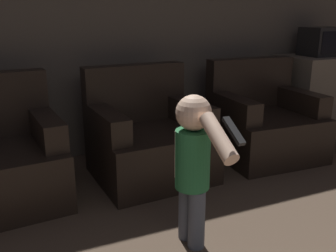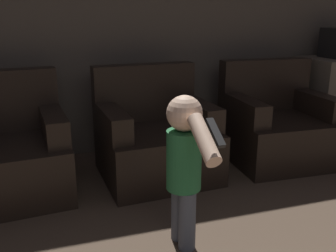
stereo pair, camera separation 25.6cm
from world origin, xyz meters
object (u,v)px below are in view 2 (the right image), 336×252
Objects in this scene: armchair_middle at (155,139)px; armchair_right at (276,126)px; armchair_left at (4,154)px; person_toddler at (184,161)px.

armchair_middle and armchair_right have the same top height.
armchair_left is 1.07× the size of person_toddler.
person_toddler is (-0.12, -1.05, 0.22)m from armchair_middle.
armchair_right is (2.36, 0.00, 0.00)m from armchair_left.
armchair_left reaches higher than person_toddler.
person_toddler is at bearing -49.72° from armchair_left.
armchair_middle is at bearing -11.33° from person_toddler.
armchair_left is at bearing 176.48° from armchair_middle.
armchair_middle is 1.08m from person_toddler.
armchair_right is 1.69m from person_toddler.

